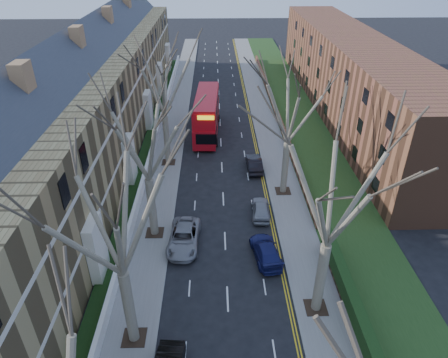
{
  "coord_description": "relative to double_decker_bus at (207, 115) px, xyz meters",
  "views": [
    {
      "loc": [
        -0.72,
        -9.72,
        20.63
      ],
      "look_at": [
        0.01,
        18.88,
        3.42
      ],
      "focal_mm": 32.0,
      "sensor_mm": 36.0,
      "label": 1
    }
  ],
  "objects": [
    {
      "name": "car_right_near",
      "position": [
        4.65,
        -22.77,
        -1.69
      ],
      "size": [
        2.4,
        4.65,
        1.29
      ],
      "primitive_type": "imported",
      "rotation": [
        0.0,
        0.0,
        3.28
      ],
      "color": "navy",
      "rests_on": "ground"
    },
    {
      "name": "terrace_left",
      "position": [
        -12.0,
        -4.75,
        3.2
      ],
      "size": [
        9.7,
        78.0,
        13.6
      ],
      "color": "olive",
      "rests_on": "ground"
    },
    {
      "name": "pavement_left",
      "position": [
        -4.35,
        3.25,
        -2.27
      ],
      "size": [
        3.0,
        102.0,
        0.12
      ],
      "primitive_type": "cube",
      "color": "slate",
      "rests_on": "ground"
    },
    {
      "name": "grass_verge_right",
      "position": [
        12.15,
        3.25,
        -2.18
      ],
      "size": [
        6.0,
        102.0,
        0.06
      ],
      "color": "#1F3E16",
      "rests_on": "ground"
    },
    {
      "name": "double_decker_bus",
      "position": [
        0.0,
        0.0,
        0.0
      ],
      "size": [
        3.27,
        11.47,
        4.74
      ],
      "rotation": [
        0.0,
        0.0,
        3.09
      ],
      "color": "#B40C16",
      "rests_on": "ground"
    },
    {
      "name": "flats_right",
      "position": [
        19.11,
        7.25,
        2.65
      ],
      "size": [
        13.97,
        54.0,
        10.0
      ],
      "color": "brown",
      "rests_on": "ground"
    },
    {
      "name": "front_wall_left",
      "position": [
        -6.0,
        -4.75,
        -1.71
      ],
      "size": [
        0.3,
        78.0,
        1.0
      ],
      "color": "white",
      "rests_on": "ground"
    },
    {
      "name": "pavement_right",
      "position": [
        7.65,
        3.25,
        -2.27
      ],
      "size": [
        3.0,
        102.0,
        0.12
      ],
      "primitive_type": "cube",
      "color": "slate",
      "rests_on": "ground"
    },
    {
      "name": "car_right_mid",
      "position": [
        4.85,
        -17.35,
        -1.69
      ],
      "size": [
        1.76,
        3.88,
        1.29
      ],
      "primitive_type": "imported",
      "rotation": [
        0.0,
        0.0,
        3.08
      ],
      "color": "gray",
      "rests_on": "ground"
    },
    {
      "name": "tree_right_far",
      "position": [
        7.35,
        -13.75,
        6.91
      ],
      "size": [
        10.15,
        10.15,
        14.22
      ],
      "color": "#706350",
      "rests_on": "ground"
    },
    {
      "name": "car_left_far",
      "position": [
        -1.57,
        -21.15,
        -1.63
      ],
      "size": [
        2.61,
        5.17,
        1.4
      ],
      "primitive_type": "imported",
      "rotation": [
        0.0,
        0.0,
        -0.06
      ],
      "color": "gray",
      "rests_on": "ground"
    },
    {
      "name": "tree_left_dist",
      "position": [
        -4.05,
        -7.75,
        7.22
      ],
      "size": [
        10.5,
        10.5,
        14.71
      ],
      "color": "#706350",
      "rests_on": "ground"
    },
    {
      "name": "tree_right_mid",
      "position": [
        7.35,
        -27.75,
        7.22
      ],
      "size": [
        10.5,
        10.5,
        14.71
      ],
      "color": "#706350",
      "rests_on": "ground"
    },
    {
      "name": "tree_left_mid",
      "position": [
        -4.05,
        -29.75,
        7.22
      ],
      "size": [
        10.5,
        10.5,
        14.71
      ],
      "color": "#706350",
      "rests_on": "ground"
    },
    {
      "name": "car_right_far",
      "position": [
        4.99,
        -9.28,
        -1.65
      ],
      "size": [
        1.53,
        4.2,
        1.37
      ],
      "primitive_type": "imported",
      "rotation": [
        0.0,
        0.0,
        3.16
      ],
      "color": "black",
      "rests_on": "ground"
    },
    {
      "name": "tree_left_far",
      "position": [
        -4.05,
        -19.75,
        6.91
      ],
      "size": [
        10.15,
        10.15,
        14.22
      ],
      "color": "#706350",
      "rests_on": "ground"
    }
  ]
}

